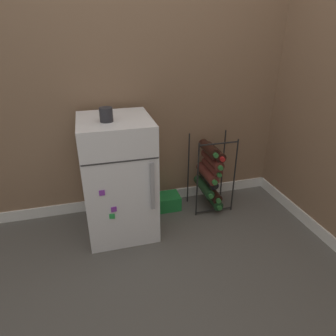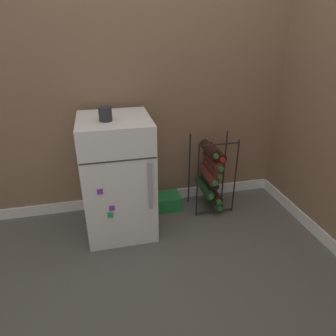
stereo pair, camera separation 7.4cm
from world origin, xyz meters
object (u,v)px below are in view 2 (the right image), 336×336
(wine_rack, at_px, (211,175))
(soda_box, at_px, (167,202))
(mini_fridge, at_px, (118,176))
(fridge_top_cup, at_px, (105,114))

(wine_rack, bearing_deg, soda_box, 170.21)
(mini_fridge, bearing_deg, fridge_top_cup, -130.37)
(fridge_top_cup, bearing_deg, soda_box, 27.28)
(mini_fridge, distance_m, wine_rack, 0.77)
(mini_fridge, xyz_separation_m, soda_box, (0.40, 0.17, -0.37))
(soda_box, bearing_deg, mini_fridge, -156.66)
(wine_rack, relative_size, soda_box, 2.83)
(wine_rack, xyz_separation_m, soda_box, (-0.36, 0.06, -0.25))
(wine_rack, distance_m, fridge_top_cup, 1.02)
(mini_fridge, distance_m, soda_box, 0.57)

